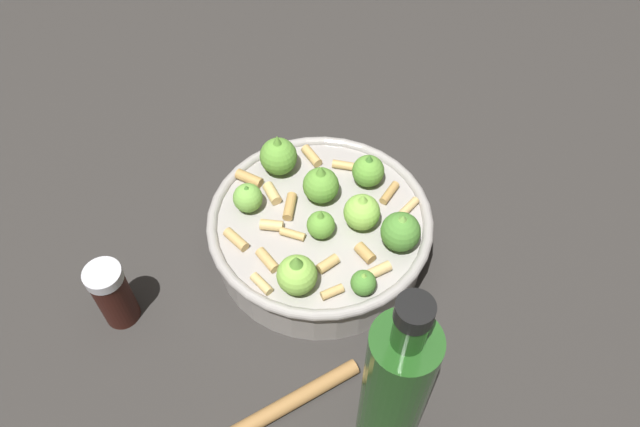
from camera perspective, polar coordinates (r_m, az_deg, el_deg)
ground_plane at (r=0.73m, az=0.00°, el=-3.22°), size 2.40×2.40×0.00m
cooking_pan at (r=0.69m, az=0.08°, el=-1.38°), size 0.25×0.25×0.11m
pepper_shaker at (r=0.68m, az=-18.87°, el=-7.20°), size 0.04×0.04×0.09m
olive_oil_bottle at (r=0.54m, az=7.05°, el=-15.98°), size 0.06×0.06×0.25m
wooden_spoon at (r=0.63m, az=-6.20°, el=-18.98°), size 0.06×0.21×0.02m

